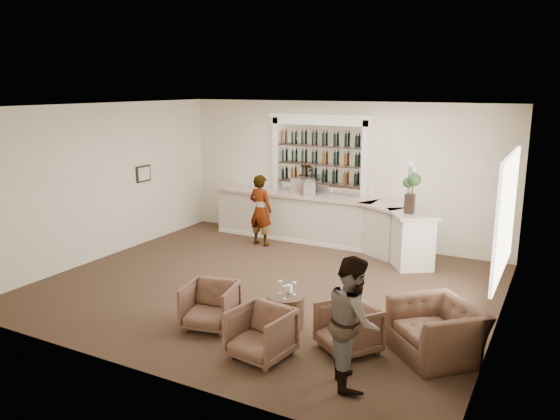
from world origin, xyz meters
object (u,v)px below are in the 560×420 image
(espresso_machine, at_px, (303,186))
(flower_vase, at_px, (411,184))
(guest, at_px, (353,321))
(armchair_center, at_px, (261,334))
(armchair_left, at_px, (210,306))
(cocktail_table, at_px, (286,311))
(armchair_far, at_px, (437,331))
(armchair_right, at_px, (348,328))
(bar_counter, at_px, (324,221))
(sommelier, at_px, (261,210))

(espresso_machine, height_order, flower_vase, flower_vase)
(guest, distance_m, armchair_center, 1.40)
(armchair_left, bearing_deg, guest, -23.56)
(cocktail_table, xyz_separation_m, armchair_center, (0.16, -1.06, 0.10))
(armchair_left, distance_m, armchair_far, 3.35)
(guest, relative_size, armchair_right, 2.19)
(guest, xyz_separation_m, flower_vase, (-0.60, 4.74, 0.91))
(armchair_left, relative_size, espresso_machine, 1.72)
(bar_counter, xyz_separation_m, flower_vase, (2.17, -0.70, 1.16))
(armchair_center, distance_m, espresso_machine, 5.88)
(armchair_center, height_order, flower_vase, flower_vase)
(guest, distance_m, flower_vase, 4.87)
(bar_counter, height_order, espresso_machine, espresso_machine)
(sommelier, relative_size, guest, 1.01)
(armchair_far, height_order, espresso_machine, espresso_machine)
(bar_counter, xyz_separation_m, espresso_machine, (-0.56, 0.01, 0.76))
(bar_counter, distance_m, sommelier, 1.50)
(bar_counter, distance_m, armchair_right, 5.29)
(flower_vase, bearing_deg, armchair_far, -68.70)
(bar_counter, relative_size, armchair_center, 7.37)
(flower_vase, bearing_deg, cocktail_table, -103.54)
(armchair_far, bearing_deg, flower_vase, 156.23)
(armchair_right, distance_m, armchair_far, 1.20)
(armchair_far, relative_size, espresso_machine, 2.54)
(guest, xyz_separation_m, armchair_left, (-2.49, 0.49, -0.47))
(armchair_center, relative_size, flower_vase, 0.74)
(sommelier, bearing_deg, armchair_left, 117.39)
(armchair_center, height_order, armchair_far, armchair_far)
(guest, xyz_separation_m, armchair_right, (-0.34, 0.76, -0.48))
(espresso_machine, bearing_deg, armchair_right, -37.40)
(armchair_right, distance_m, flower_vase, 4.23)
(guest, height_order, flower_vase, flower_vase)
(armchair_right, height_order, flower_vase, flower_vase)
(espresso_machine, bearing_deg, guest, -38.46)
(flower_vase, bearing_deg, bar_counter, 162.05)
(sommelier, distance_m, guest, 6.23)
(cocktail_table, bearing_deg, espresso_machine, 112.80)
(armchair_center, bearing_deg, bar_counter, 112.95)
(bar_counter, relative_size, sommelier, 3.43)
(bar_counter, distance_m, flower_vase, 2.56)
(armchair_left, xyz_separation_m, flower_vase, (1.89, 4.25, 1.38))
(armchair_far, relative_size, flower_vase, 1.09)
(armchair_right, bearing_deg, flower_vase, 130.04)
(armchair_right, xyz_separation_m, armchair_far, (1.12, 0.44, 0.03))
(bar_counter, height_order, armchair_far, bar_counter)
(bar_counter, height_order, flower_vase, flower_vase)
(armchair_center, height_order, espresso_machine, espresso_machine)
(sommelier, relative_size, armchair_left, 2.15)
(sommelier, height_order, flower_vase, flower_vase)
(espresso_machine, distance_m, flower_vase, 2.84)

